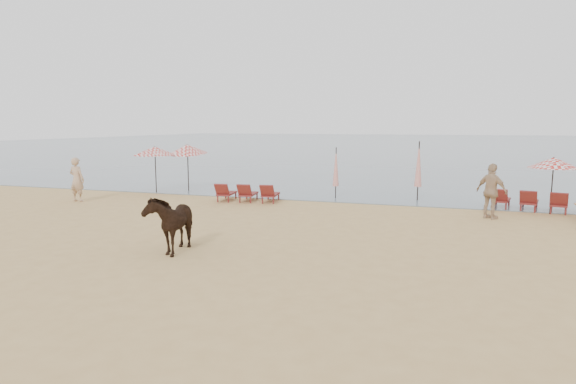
% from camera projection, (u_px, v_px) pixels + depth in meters
% --- Properties ---
extents(ground, '(120.00, 120.00, 0.00)m').
position_uv_depth(ground, '(220.00, 269.00, 10.99)').
color(ground, tan).
rests_on(ground, ground).
extents(sea, '(160.00, 140.00, 0.06)m').
position_uv_depth(sea, '(417.00, 143.00, 86.32)').
color(sea, '#51606B').
rests_on(sea, ground).
extents(lounger_cluster_left, '(2.69, 1.80, 0.55)m').
position_uv_depth(lounger_cluster_left, '(247.00, 193.00, 20.41)').
color(lounger_cluster_left, maroon).
rests_on(lounger_cluster_left, ground).
extents(lounger_cluster_right, '(3.81, 2.23, 0.57)m').
position_uv_depth(lounger_cluster_right, '(544.00, 202.00, 18.04)').
color(lounger_cluster_right, maroon).
rests_on(lounger_cluster_right, ground).
extents(umbrella_open_left_a, '(1.98, 1.98, 2.25)m').
position_uv_depth(umbrella_open_left_a, '(155.00, 151.00, 22.85)').
color(umbrella_open_left_a, black).
rests_on(umbrella_open_left_a, ground).
extents(umbrella_open_left_b, '(1.88, 1.92, 2.40)m').
position_uv_depth(umbrella_open_left_b, '(187.00, 149.00, 23.43)').
color(umbrella_open_left_b, black).
rests_on(umbrella_open_left_b, ground).
extents(umbrella_open_right, '(1.72, 1.72, 2.10)m').
position_uv_depth(umbrella_open_right, '(554.00, 163.00, 17.41)').
color(umbrella_open_right, black).
rests_on(umbrella_open_right, ground).
extents(umbrella_closed_left, '(0.28, 0.28, 2.27)m').
position_uv_depth(umbrella_closed_left, '(336.00, 167.00, 21.25)').
color(umbrella_closed_left, black).
rests_on(umbrella_closed_left, ground).
extents(umbrella_closed_right, '(0.31, 0.31, 2.56)m').
position_uv_depth(umbrella_closed_right, '(419.00, 164.00, 20.49)').
color(umbrella_closed_right, black).
rests_on(umbrella_closed_right, ground).
extents(cow, '(1.12, 1.92, 1.53)m').
position_uv_depth(cow, '(171.00, 222.00, 12.42)').
color(cow, black).
rests_on(cow, ground).
extents(beachgoer_left, '(0.70, 0.46, 1.89)m').
position_uv_depth(beachgoer_left, '(77.00, 179.00, 20.45)').
color(beachgoer_left, tan).
rests_on(beachgoer_left, ground).
extents(beachgoer_right_b, '(1.19, 1.06, 1.94)m').
position_uv_depth(beachgoer_right_b, '(492.00, 191.00, 16.67)').
color(beachgoer_right_b, tan).
rests_on(beachgoer_right_b, ground).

